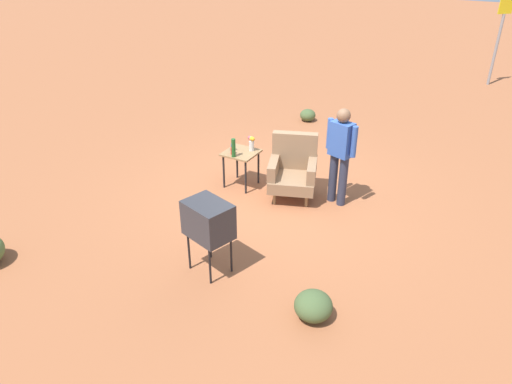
{
  "coord_description": "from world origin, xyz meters",
  "views": [
    {
      "loc": [
        3.21,
        -6.58,
        4.02
      ],
      "look_at": [
        0.16,
        -1.2,
        0.65
      ],
      "focal_mm": 33.62,
      "sensor_mm": 36.0,
      "label": 1
    }
  ],
  "objects": [
    {
      "name": "person_standing",
      "position": [
        0.92,
        0.2,
        0.94
      ],
      "size": [
        0.55,
        0.32,
        1.64
      ],
      "color": "#2D3347",
      "rests_on": "ground"
    },
    {
      "name": "shrub_near",
      "position": [
        1.69,
        -2.54,
        0.18
      ],
      "size": [
        0.45,
        0.45,
        0.35
      ],
      "primitive_type": "ellipsoid",
      "color": "#475B33",
      "rests_on": "ground"
    },
    {
      "name": "soda_can_blue",
      "position": [
        -0.95,
        -0.07,
        0.71
      ],
      "size": [
        0.07,
        0.07,
        0.12
      ],
      "primitive_type": "cylinder",
      "color": "blue",
      "rests_on": "side_table"
    },
    {
      "name": "soda_can_red",
      "position": [
        -0.86,
        -0.21,
        0.71
      ],
      "size": [
        0.07,
        0.07,
        0.12
      ],
      "primitive_type": "cylinder",
      "color": "red",
      "rests_on": "side_table"
    },
    {
      "name": "armchair",
      "position": [
        0.16,
        0.06,
        0.5
      ],
      "size": [
        0.98,
        1.0,
        1.06
      ],
      "color": "#937047",
      "rests_on": "ground"
    },
    {
      "name": "bottle_wine_green",
      "position": [
        -0.79,
        -0.29,
        0.81
      ],
      "size": [
        0.07,
        0.07,
        0.32
      ],
      "primitive_type": "cylinder",
      "color": "#1E5623",
      "rests_on": "side_table"
    },
    {
      "name": "road_sign",
      "position": [
        2.28,
        9.12,
        1.38
      ],
      "size": [
        0.33,
        0.33,
        2.44
      ],
      "color": "gray",
      "rests_on": "ground"
    },
    {
      "name": "tv_on_stand",
      "position": [
        0.13,
        -2.37,
        0.78
      ],
      "size": [
        0.7,
        0.59,
        1.03
      ],
      "color": "black",
      "rests_on": "ground"
    },
    {
      "name": "side_table",
      "position": [
        -0.78,
        -0.07,
        0.55
      ],
      "size": [
        0.56,
        0.56,
        0.65
      ],
      "color": "black",
      "rests_on": "ground"
    },
    {
      "name": "shrub_mid",
      "position": [
        -1.12,
        3.58,
        0.14
      ],
      "size": [
        0.37,
        0.37,
        0.29
      ],
      "primitive_type": "ellipsoid",
      "color": "#475B33",
      "rests_on": "ground"
    },
    {
      "name": "flower_vase",
      "position": [
        -0.65,
        0.07,
        0.8
      ],
      "size": [
        0.15,
        0.1,
        0.27
      ],
      "color": "silver",
      "rests_on": "side_table"
    },
    {
      "name": "ground_plane",
      "position": [
        0.0,
        0.0,
        0.0
      ],
      "size": [
        60.0,
        60.0,
        0.0
      ],
      "primitive_type": "plane",
      "color": "#A05B38"
    }
  ]
}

